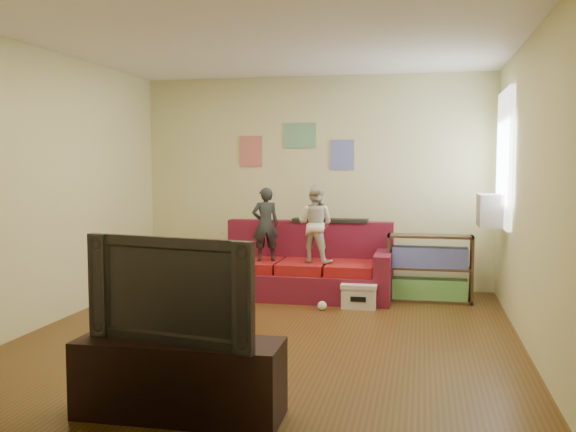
% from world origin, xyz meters
% --- Properties ---
extents(room_shell, '(4.52, 5.02, 2.72)m').
position_xyz_m(room_shell, '(0.00, 0.00, 1.35)').
color(room_shell, '#5A3A17').
rests_on(room_shell, ground).
extents(sofa, '(2.07, 0.95, 0.91)m').
position_xyz_m(sofa, '(-0.01, 1.86, 0.31)').
color(sofa, maroon).
rests_on(sofa, ground).
extents(child_a, '(0.37, 0.31, 0.87)m').
position_xyz_m(child_a, '(-0.46, 1.69, 0.87)').
color(child_a, '#252A2C').
rests_on(child_a, sofa).
extents(child_b, '(0.51, 0.45, 0.91)m').
position_xyz_m(child_b, '(0.14, 1.69, 0.89)').
color(child_b, beige).
rests_on(child_b, sofa).
extents(coffee_table, '(0.89, 0.49, 0.40)m').
position_xyz_m(coffee_table, '(-0.74, 0.08, 0.34)').
color(coffee_table, '#A97746').
rests_on(coffee_table, ground).
extents(remote, '(0.22, 0.13, 0.02)m').
position_xyz_m(remote, '(-0.99, -0.04, 0.41)').
color(remote, black).
rests_on(remote, coffee_table).
extents(game_controller, '(0.16, 0.07, 0.03)m').
position_xyz_m(game_controller, '(-0.54, 0.13, 0.41)').
color(game_controller, silver).
rests_on(game_controller, coffee_table).
extents(bookshelf, '(0.96, 0.29, 0.77)m').
position_xyz_m(bookshelf, '(1.45, 1.84, 0.34)').
color(bookshelf, '#493421').
rests_on(bookshelf, ground).
extents(window, '(0.04, 1.08, 1.48)m').
position_xyz_m(window, '(2.22, 1.65, 1.64)').
color(window, white).
rests_on(window, room_shell).
extents(ac_unit, '(0.28, 0.55, 0.35)m').
position_xyz_m(ac_unit, '(2.10, 1.65, 1.08)').
color(ac_unit, '#B7B2A3').
rests_on(ac_unit, window).
extents(artwork_left, '(0.30, 0.01, 0.40)m').
position_xyz_m(artwork_left, '(-0.85, 2.48, 1.75)').
color(artwork_left, '#D87266').
rests_on(artwork_left, room_shell).
extents(artwork_center, '(0.42, 0.01, 0.32)m').
position_xyz_m(artwork_center, '(-0.20, 2.48, 1.95)').
color(artwork_center, '#72B27F').
rests_on(artwork_center, room_shell).
extents(artwork_right, '(0.30, 0.01, 0.38)m').
position_xyz_m(artwork_right, '(0.35, 2.48, 1.70)').
color(artwork_right, '#727FCC').
rests_on(artwork_right, room_shell).
extents(file_box, '(0.39, 0.30, 0.27)m').
position_xyz_m(file_box, '(0.69, 1.34, 0.14)').
color(file_box, silver).
rests_on(file_box, ground).
extents(tv_stand, '(1.31, 0.45, 0.49)m').
position_xyz_m(tv_stand, '(-0.12, -1.94, 0.24)').
color(tv_stand, black).
rests_on(tv_stand, ground).
extents(television, '(1.16, 0.36, 0.66)m').
position_xyz_m(television, '(-0.12, -1.94, 0.82)').
color(television, black).
rests_on(television, tv_stand).
extents(tissue, '(0.11, 0.11, 0.10)m').
position_xyz_m(tissue, '(0.31, 1.13, 0.05)').
color(tissue, silver).
rests_on(tissue, ground).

